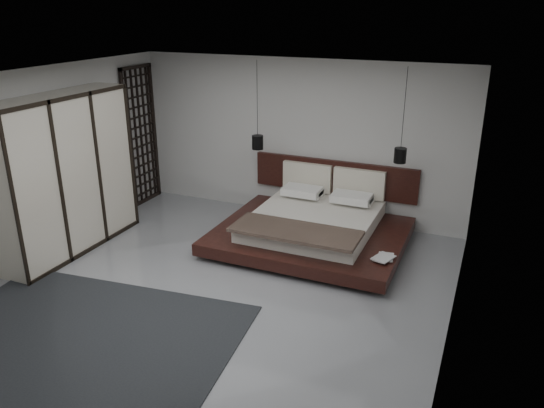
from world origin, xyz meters
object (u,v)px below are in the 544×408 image
at_px(bed, 314,225).
at_px(rug, 81,339).
at_px(pendant_left, 258,142).
at_px(pendant_right, 400,155).
at_px(lattice_screen, 141,136).
at_px(wardrobe, 66,175).

bearing_deg(bed, rug, -113.91).
relative_size(pendant_left, pendant_right, 1.02).
relative_size(bed, pendant_right, 2.03).
distance_m(bed, pendant_left, 1.73).
distance_m(pendant_left, pendant_right, 2.40).
height_order(lattice_screen, wardrobe, lattice_screen).
relative_size(wardrobe, rug, 0.69).
distance_m(lattice_screen, rug, 4.81).
xyz_separation_m(pendant_left, wardrobe, (-2.21, -2.17, -0.23)).
bearing_deg(pendant_left, wardrobe, -135.53).
xyz_separation_m(bed, rug, (-1.60, -3.60, -0.29)).
bearing_deg(rug, bed, 66.09).
distance_m(lattice_screen, bed, 3.83).
bearing_deg(wardrobe, bed, 26.44).
xyz_separation_m(bed, wardrobe, (-3.41, -1.69, 0.92)).
distance_m(lattice_screen, pendant_left, 2.46).
xyz_separation_m(wardrobe, rug, (1.81, -1.91, -1.21)).
xyz_separation_m(bed, pendant_left, (-1.20, 0.47, 1.15)).
bearing_deg(pendant_right, bed, -158.47).
relative_size(bed, wardrobe, 1.18).
relative_size(bed, pendant_left, 1.98).
bearing_deg(bed, wardrobe, -153.56).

